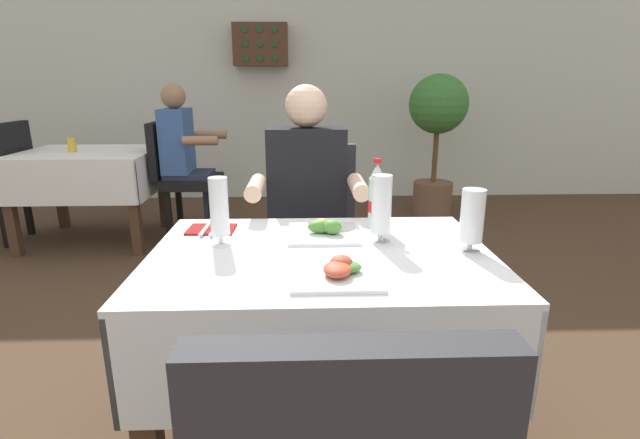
% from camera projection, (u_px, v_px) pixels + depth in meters
% --- Properties ---
extents(back_wall, '(11.00, 0.12, 2.96)m').
position_uv_depth(back_wall, '(300.00, 62.00, 5.12)').
color(back_wall, silver).
rests_on(back_wall, ground).
extents(main_dining_table, '(1.10, 0.79, 0.74)m').
position_uv_depth(main_dining_table, '(321.00, 302.00, 1.58)').
color(main_dining_table, white).
rests_on(main_dining_table, ground).
extents(chair_far_diner_seat, '(0.44, 0.50, 0.97)m').
position_uv_depth(chair_far_diner_seat, '(315.00, 232.00, 2.34)').
color(chair_far_diner_seat, '#2D2D33').
rests_on(chair_far_diner_seat, ground).
extents(seated_diner_far, '(0.50, 0.46, 1.26)m').
position_uv_depth(seated_diner_far, '(307.00, 207.00, 2.19)').
color(seated_diner_far, '#282D42').
rests_on(seated_diner_far, ground).
extents(plate_near_camera, '(0.25, 0.25, 0.06)m').
position_uv_depth(plate_near_camera, '(338.00, 271.00, 1.33)').
color(plate_near_camera, white).
rests_on(plate_near_camera, main_dining_table).
extents(plate_far_diner, '(0.25, 0.25, 0.06)m').
position_uv_depth(plate_far_diner, '(324.00, 231.00, 1.69)').
color(plate_far_diner, white).
rests_on(plate_far_diner, main_dining_table).
extents(beer_glass_left, '(0.07, 0.07, 0.23)m').
position_uv_depth(beer_glass_left, '(219.00, 211.00, 1.56)').
color(beer_glass_left, white).
rests_on(beer_glass_left, main_dining_table).
extents(beer_glass_middle, '(0.07, 0.07, 0.23)m').
position_uv_depth(beer_glass_middle, '(381.00, 208.00, 1.59)').
color(beer_glass_middle, white).
rests_on(beer_glass_middle, main_dining_table).
extents(beer_glass_right, '(0.07, 0.07, 0.21)m').
position_uv_depth(beer_glass_right, '(472.00, 219.00, 1.50)').
color(beer_glass_right, white).
rests_on(beer_glass_right, main_dining_table).
extents(cola_bottle_primary, '(0.06, 0.06, 0.26)m').
position_uv_depth(cola_bottle_primary, '(376.00, 198.00, 1.75)').
color(cola_bottle_primary, silver).
rests_on(cola_bottle_primary, main_dining_table).
extents(napkin_cutlery_set, '(0.17, 0.19, 0.01)m').
position_uv_depth(napkin_cutlery_set, '(211.00, 229.00, 1.75)').
color(napkin_cutlery_set, maroon).
rests_on(napkin_cutlery_set, main_dining_table).
extents(background_dining_table, '(1.03, 0.86, 0.74)m').
position_uv_depth(background_dining_table, '(90.00, 173.00, 3.82)').
color(background_dining_table, white).
rests_on(background_dining_table, ground).
extents(background_chair_right, '(0.50, 0.44, 0.97)m').
position_uv_depth(background_chair_right, '(181.00, 174.00, 3.84)').
color(background_chair_right, black).
rests_on(background_chair_right, ground).
extents(background_patron, '(0.46, 0.50, 1.26)m').
position_uv_depth(background_patron, '(185.00, 154.00, 3.80)').
color(background_patron, '#282D42').
rests_on(background_patron, ground).
extents(background_table_tumbler, '(0.06, 0.06, 0.11)m').
position_uv_depth(background_table_tumbler, '(72.00, 145.00, 3.71)').
color(background_table_tumbler, gold).
rests_on(background_table_tumbler, background_dining_table).
extents(potted_plant_corner, '(0.56, 0.56, 1.35)m').
position_uv_depth(potted_plant_corner, '(437.00, 125.00, 4.53)').
color(potted_plant_corner, brown).
rests_on(potted_plant_corner, ground).
extents(wall_bottle_rack, '(0.56, 0.21, 0.42)m').
position_uv_depth(wall_bottle_rack, '(261.00, 45.00, 4.90)').
color(wall_bottle_rack, '#472D1E').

